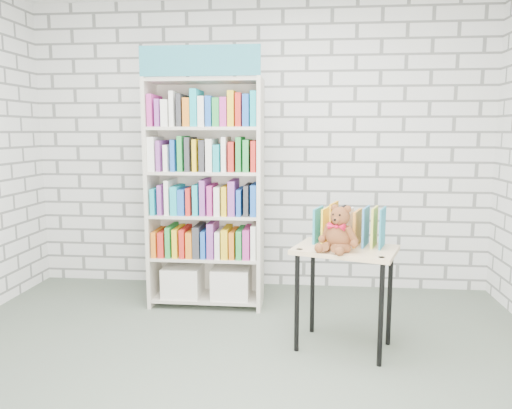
{
  "coord_description": "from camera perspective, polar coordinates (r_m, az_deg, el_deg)",
  "views": [
    {
      "loc": [
        0.46,
        -2.93,
        1.55
      ],
      "look_at": [
        0.08,
        0.95,
        0.98
      ],
      "focal_mm": 35.0,
      "sensor_mm": 36.0,
      "label": 1
    }
  ],
  "objects": [
    {
      "name": "table_books",
      "position": [
        3.65,
        10.64,
        -2.3
      ],
      "size": [
        0.52,
        0.35,
        0.29
      ],
      "color": "teal",
      "rests_on": "display_table"
    },
    {
      "name": "display_table",
      "position": [
        3.6,
        10.13,
        -6.48
      ],
      "size": [
        0.8,
        0.67,
        0.74
      ],
      "color": "tan",
      "rests_on": "ground"
    },
    {
      "name": "room_shell",
      "position": [
        2.98,
        -3.42,
        12.82
      ],
      "size": [
        4.52,
        4.02,
        2.81
      ],
      "color": "silver",
      "rests_on": "ground"
    },
    {
      "name": "bookshelf",
      "position": [
        4.41,
        -5.74,
        1.41
      ],
      "size": [
        1.0,
        0.39,
        2.24
      ],
      "color": "beige",
      "rests_on": "ground"
    },
    {
      "name": "ground",
      "position": [
        3.35,
        -3.14,
        -19.25
      ],
      "size": [
        4.5,
        4.5,
        0.0
      ],
      "primitive_type": "plane",
      "color": "#4F5A4C",
      "rests_on": "ground"
    },
    {
      "name": "teddy_bear",
      "position": [
        3.46,
        9.43,
        -3.17
      ],
      "size": [
        0.3,
        0.29,
        0.32
      ],
      "color": "brown",
      "rests_on": "display_table"
    }
  ]
}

